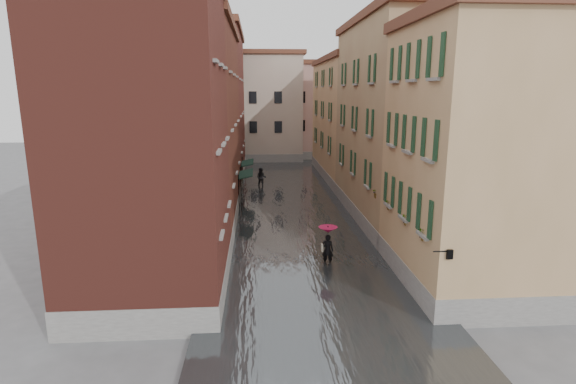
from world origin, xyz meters
name	(u,v)px	position (x,y,z in m)	size (l,w,h in m)	color
ground	(310,270)	(0.00, 0.00, 0.00)	(120.00, 120.00, 0.00)	#575659
floodwater	(291,204)	(0.00, 13.00, 0.10)	(10.00, 60.00, 0.20)	#424649
building_left_near	(149,147)	(-7.00, -2.00, 6.50)	(6.00, 8.00, 13.00)	maroon
building_left_mid	(189,130)	(-7.00, 9.00, 6.25)	(6.00, 14.00, 12.50)	brown
building_left_far	(211,109)	(-7.00, 24.00, 7.00)	(6.00, 16.00, 14.00)	maroon
building_right_near	(475,161)	(7.00, -2.00, 5.75)	(6.00, 8.00, 11.50)	tan
building_right_mid	(399,125)	(7.00, 9.00, 6.50)	(6.00, 14.00, 13.00)	tan
building_right_far	(352,122)	(7.00, 24.00, 5.75)	(6.00, 16.00, 11.50)	tan
building_end_cream	(253,109)	(-3.00, 38.00, 6.50)	(12.00, 9.00, 13.00)	beige
building_end_pink	(320,112)	(6.00, 40.00, 6.00)	(10.00, 9.00, 12.00)	tan
awning_near	(245,175)	(-3.48, 13.13, 2.48)	(1.09, 3.40, 2.80)	black
awning_far	(247,163)	(-3.48, 18.57, 2.47)	(1.09, 3.34, 2.80)	black
wall_lantern	(449,254)	(4.33, -6.00, 3.01)	(0.71, 0.22, 0.35)	black
window_planters	(399,204)	(4.12, -0.69, 3.51)	(0.59, 8.14, 0.84)	#9A4D32
pedestrian_main	(328,242)	(0.96, 0.57, 1.27)	(1.00, 1.00, 2.06)	black
pedestrian_far	(261,178)	(-2.23, 19.79, 0.94)	(0.91, 0.71, 1.88)	black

